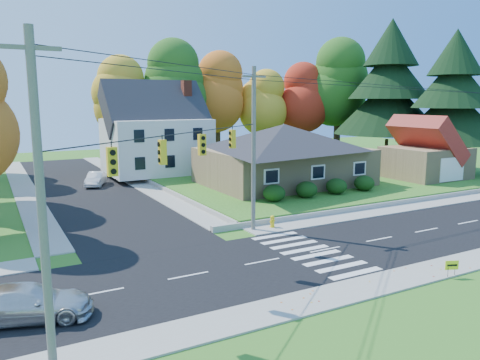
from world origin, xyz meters
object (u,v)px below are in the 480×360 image
at_px(ranch_house, 284,153).
at_px(silver_sedan, 28,303).
at_px(fire_hydrant, 272,222).
at_px(white_car, 96,179).

height_order(ranch_house, silver_sedan, ranch_house).
relative_size(silver_sedan, fire_hydrant, 5.46).
xyz_separation_m(ranch_house, silver_sedan, (-22.84, -17.28, -2.58)).
bearing_deg(white_car, ranch_house, -10.04).
xyz_separation_m(silver_sedan, fire_hydrant, (14.66, 6.33, -0.28)).
height_order(ranch_house, fire_hydrant, ranch_house).
relative_size(ranch_house, white_car, 3.73).
relative_size(silver_sedan, white_car, 1.17).
bearing_deg(fire_hydrant, ranch_house, 53.23).
bearing_deg(ranch_house, fire_hydrant, -126.77).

